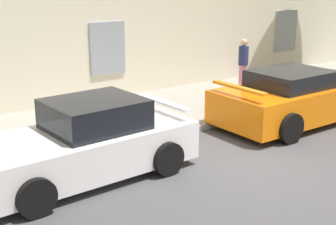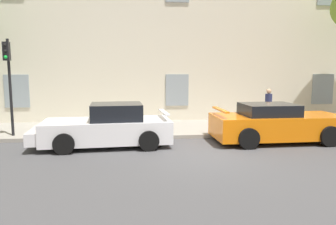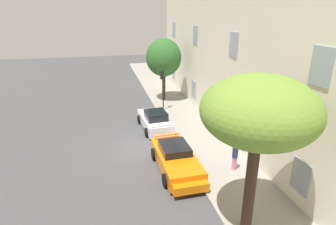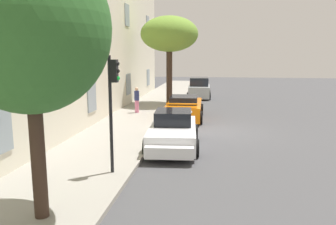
{
  "view_description": "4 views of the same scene",
  "coord_description": "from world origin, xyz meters",
  "px_view_note": "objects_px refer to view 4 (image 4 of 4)",
  "views": [
    {
      "loc": [
        -6.42,
        -6.28,
        3.7
      ],
      "look_at": [
        -1.1,
        1.4,
        0.98
      ],
      "focal_mm": 51.75,
      "sensor_mm": 36.0,
      "label": 1
    },
    {
      "loc": [
        -2.05,
        -9.51,
        2.6
      ],
      "look_at": [
        -0.97,
        0.93,
        1.2
      ],
      "focal_mm": 34.92,
      "sensor_mm": 36.0,
      "label": 2
    },
    {
      "loc": [
        16.22,
        -2.0,
        8.41
      ],
      "look_at": [
        -1.14,
        2.11,
        1.87
      ],
      "focal_mm": 29.9,
      "sensor_mm": 36.0,
      "label": 3
    },
    {
      "loc": [
        -15.98,
        -0.04,
        3.7
      ],
      "look_at": [
        -1.19,
        1.97,
        1.1
      ],
      "focal_mm": 35.54,
      "sensor_mm": 36.0,
      "label": 4
    }
  ],
  "objects_px": {
    "traffic_light": "(113,94)",
    "sportscar_red_lead": "(173,133)",
    "tree_midblock": "(29,29)",
    "hatchback_parked": "(199,89)",
    "sportscar_yellow_flank": "(185,108)",
    "tree_near_kerb": "(169,35)",
    "pedestrian_admiring": "(137,99)"
  },
  "relations": [
    {
      "from": "sportscar_yellow_flank",
      "to": "hatchback_parked",
      "type": "height_order",
      "value": "hatchback_parked"
    },
    {
      "from": "tree_midblock",
      "to": "traffic_light",
      "type": "distance_m",
      "value": 3.48
    },
    {
      "from": "tree_near_kerb",
      "to": "tree_midblock",
      "type": "xyz_separation_m",
      "value": [
        -17.66,
        0.53,
        -0.89
      ]
    },
    {
      "from": "sportscar_yellow_flank",
      "to": "pedestrian_admiring",
      "type": "xyz_separation_m",
      "value": [
        0.77,
        3.05,
        0.34
      ]
    },
    {
      "from": "sportscar_red_lead",
      "to": "hatchback_parked",
      "type": "height_order",
      "value": "hatchback_parked"
    },
    {
      "from": "sportscar_yellow_flank",
      "to": "tree_near_kerb",
      "type": "height_order",
      "value": "tree_near_kerb"
    },
    {
      "from": "sportscar_yellow_flank",
      "to": "tree_midblock",
      "type": "relative_size",
      "value": 0.86
    },
    {
      "from": "traffic_light",
      "to": "tree_near_kerb",
      "type": "bearing_deg",
      "value": 0.99
    },
    {
      "from": "tree_midblock",
      "to": "pedestrian_admiring",
      "type": "distance_m",
      "value": 13.93
    },
    {
      "from": "sportscar_red_lead",
      "to": "hatchback_parked",
      "type": "relative_size",
      "value": 1.3
    },
    {
      "from": "traffic_light",
      "to": "pedestrian_admiring",
      "type": "height_order",
      "value": "traffic_light"
    },
    {
      "from": "hatchback_parked",
      "to": "traffic_light",
      "type": "relative_size",
      "value": 1.02
    },
    {
      "from": "sportscar_yellow_flank",
      "to": "hatchback_parked",
      "type": "bearing_deg",
      "value": -2.75
    },
    {
      "from": "sportscar_red_lead",
      "to": "tree_near_kerb",
      "type": "distance_m",
      "value": 12.22
    },
    {
      "from": "sportscar_yellow_flank",
      "to": "tree_near_kerb",
      "type": "relative_size",
      "value": 0.8
    },
    {
      "from": "tree_near_kerb",
      "to": "traffic_light",
      "type": "distance_m",
      "value": 14.92
    },
    {
      "from": "tree_near_kerb",
      "to": "traffic_light",
      "type": "xyz_separation_m",
      "value": [
        -14.7,
        -0.25,
        -2.55
      ]
    },
    {
      "from": "sportscar_yellow_flank",
      "to": "hatchback_parked",
      "type": "xyz_separation_m",
      "value": [
        9.44,
        -0.45,
        0.19
      ]
    },
    {
      "from": "sportscar_yellow_flank",
      "to": "tree_midblock",
      "type": "bearing_deg",
      "value": 170.69
    },
    {
      "from": "sportscar_yellow_flank",
      "to": "pedestrian_admiring",
      "type": "relative_size",
      "value": 3.19
    },
    {
      "from": "traffic_light",
      "to": "sportscar_red_lead",
      "type": "bearing_deg",
      "value": -21.69
    },
    {
      "from": "hatchback_parked",
      "to": "tree_midblock",
      "type": "bearing_deg",
      "value": 173.46
    },
    {
      "from": "sportscar_yellow_flank",
      "to": "traffic_light",
      "type": "height_order",
      "value": "traffic_light"
    },
    {
      "from": "pedestrian_admiring",
      "to": "sportscar_red_lead",
      "type": "bearing_deg",
      "value": -156.29
    },
    {
      "from": "hatchback_parked",
      "to": "sportscar_yellow_flank",
      "type": "bearing_deg",
      "value": 177.25
    },
    {
      "from": "tree_near_kerb",
      "to": "sportscar_red_lead",
      "type": "bearing_deg",
      "value": -171.77
    },
    {
      "from": "hatchback_parked",
      "to": "pedestrian_admiring",
      "type": "height_order",
      "value": "hatchback_parked"
    },
    {
      "from": "hatchback_parked",
      "to": "pedestrian_admiring",
      "type": "relative_size",
      "value": 2.28
    },
    {
      "from": "pedestrian_admiring",
      "to": "sportscar_yellow_flank",
      "type": "bearing_deg",
      "value": -104.14
    },
    {
      "from": "tree_midblock",
      "to": "pedestrian_admiring",
      "type": "height_order",
      "value": "tree_midblock"
    },
    {
      "from": "tree_midblock",
      "to": "traffic_light",
      "type": "relative_size",
      "value": 1.66
    },
    {
      "from": "sportscar_yellow_flank",
      "to": "tree_midblock",
      "type": "xyz_separation_m",
      "value": [
        -12.74,
        2.09,
        3.6
      ]
    }
  ]
}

